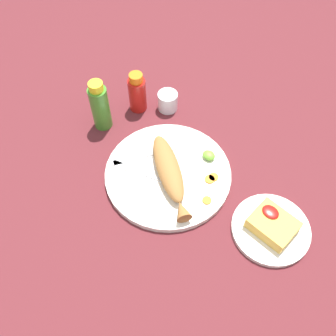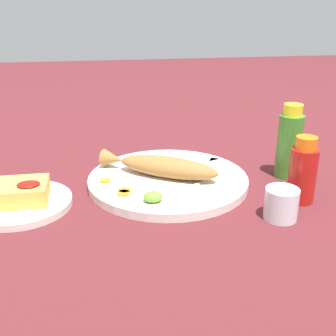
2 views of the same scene
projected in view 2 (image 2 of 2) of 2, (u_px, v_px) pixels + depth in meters
ground_plane at (168, 184)px, 0.93m from camera, size 4.00×4.00×0.00m
main_plate at (168, 180)px, 0.93m from camera, size 0.35×0.35×0.02m
fried_fish at (162, 166)px, 0.92m from camera, size 0.26×0.18×0.04m
fork_near at (192, 164)px, 0.99m from camera, size 0.18×0.08×0.00m
fork_far at (207, 170)px, 0.95m from camera, size 0.10×0.17×0.00m
carrot_slice_near at (105, 181)px, 0.90m from camera, size 0.02×0.02×0.00m
carrot_slice_mid at (124, 193)px, 0.84m from camera, size 0.03×0.03×0.00m
carrot_slice_far at (125, 190)px, 0.85m from camera, size 0.03×0.03×0.00m
lime_wedge_main at (153, 197)px, 0.80m from camera, size 0.04×0.03×0.02m
hot_sauce_bottle_red at (303, 172)px, 0.83m from camera, size 0.05×0.05×0.14m
hot_sauce_bottle_green at (290, 144)px, 0.94m from camera, size 0.05×0.05×0.17m
salt_cup at (281, 206)px, 0.78m from camera, size 0.06×0.06×0.06m
side_plate_fries at (21, 203)px, 0.83m from camera, size 0.20×0.20×0.01m
fries_pile at (19, 192)px, 0.82m from camera, size 0.11×0.09×0.04m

